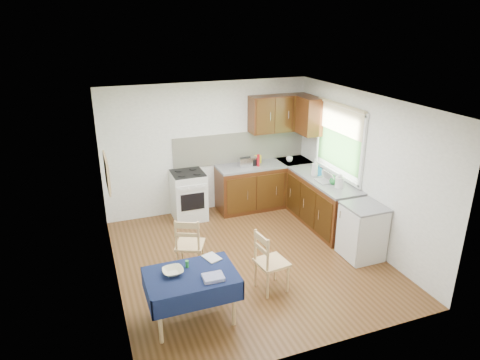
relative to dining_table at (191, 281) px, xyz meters
name	(u,v)px	position (x,y,z in m)	size (l,w,h in m)	color
floor	(249,259)	(1.19, 1.10, -0.56)	(4.20, 4.20, 0.00)	#4C2F14
ceiling	(250,101)	(1.19, 1.10, 1.94)	(4.00, 4.20, 0.02)	white
wall_back	(208,148)	(1.19, 3.20, 0.69)	(4.00, 0.02, 2.50)	silver
wall_front	(323,254)	(1.19, -1.00, 0.69)	(4.00, 0.02, 2.50)	silver
wall_left	(109,205)	(-0.81, 1.10, 0.69)	(0.02, 4.20, 2.50)	silver
wall_right	(363,170)	(3.19, 1.10, 0.69)	(0.02, 4.20, 2.50)	silver
base_cabinets	(290,194)	(2.55, 2.35, -0.13)	(1.90, 2.30, 0.86)	black
worktop_back	(265,165)	(2.24, 2.90, 0.32)	(1.90, 0.60, 0.04)	slate
worktop_right	(324,180)	(2.89, 1.75, 0.32)	(0.60, 1.70, 0.04)	slate
worktop_corner	(294,161)	(2.89, 2.90, 0.32)	(0.60, 0.60, 0.04)	slate
splashback	(240,147)	(1.84, 3.18, 0.64)	(2.70, 0.02, 0.60)	#ECE5C8
upper_cabinets	(288,114)	(2.72, 2.90, 1.29)	(1.20, 0.85, 0.70)	black
stove	(189,195)	(0.69, 2.90, -0.10)	(0.60, 0.61, 0.92)	silver
window	(339,136)	(3.17, 1.80, 1.09)	(0.04, 1.48, 1.26)	#2E5B25
fridge	(362,232)	(2.89, 0.55, -0.12)	(0.58, 0.60, 0.89)	silver
corkboard	(107,173)	(-0.78, 1.40, 1.04)	(0.04, 0.62, 0.47)	tan
dining_table	(191,281)	(0.00, 0.00, 0.00)	(1.10, 0.75, 0.67)	#0D1836
chair_far	(189,243)	(0.24, 1.07, -0.08)	(0.53, 0.53, 0.90)	tan
chair_near	(269,260)	(1.15, 0.23, -0.08)	(0.45, 0.45, 0.90)	tan
toaster	(245,162)	(1.82, 2.87, 0.43)	(0.26, 0.16, 0.20)	silver
sandwich_press	(250,161)	(1.95, 2.95, 0.42)	(0.27, 0.23, 0.16)	black
sauce_bottle	(258,160)	(2.07, 2.81, 0.46)	(0.05, 0.05, 0.23)	red
yellow_packet	(258,159)	(2.14, 2.99, 0.42)	(0.12, 0.08, 0.16)	yellow
dish_rack	(328,180)	(2.89, 1.63, 0.36)	(0.38, 0.29, 0.18)	#949499
kettle	(339,182)	(2.91, 1.31, 0.45)	(0.14, 0.14, 0.24)	silver
cup	(289,159)	(2.76, 2.85, 0.39)	(0.13, 0.13, 0.10)	white
soap_bottle_a	(315,167)	(2.81, 1.95, 0.50)	(0.12, 0.12, 0.32)	silver
soap_bottle_b	(319,170)	(2.90, 1.96, 0.44)	(0.09, 0.09, 0.20)	blue
soap_bottle_c	(333,180)	(2.90, 1.48, 0.42)	(0.13, 0.13, 0.17)	#248438
plate_bowl	(173,271)	(-0.20, 0.09, 0.14)	(0.25, 0.25, 0.06)	#ECE9C1
book	(206,260)	(0.26, 0.23, 0.11)	(0.17, 0.24, 0.02)	white
spice_jar	(187,264)	(0.00, 0.17, 0.15)	(0.04, 0.04, 0.09)	green
tea_towel	(213,277)	(0.22, -0.19, 0.13)	(0.25, 0.19, 0.04)	navy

